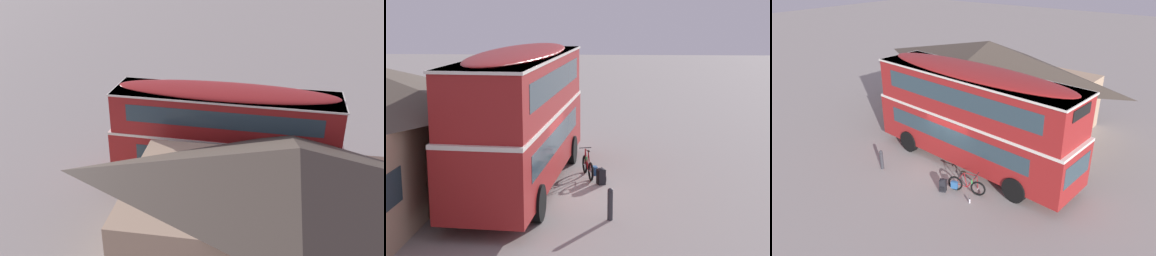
# 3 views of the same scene
# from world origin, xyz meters

# --- Properties ---
(ground_plane) EXTENTS (120.00, 120.00, 0.00)m
(ground_plane) POSITION_xyz_m (0.00, 0.00, 0.00)
(ground_plane) COLOR gray
(double_decker_bus) EXTENTS (10.72, 3.47, 4.79)m
(double_decker_bus) POSITION_xyz_m (0.62, 0.87, 2.64)
(double_decker_bus) COLOR black
(double_decker_bus) RESTS_ON ground
(touring_bicycle) EXTENTS (1.69, 0.71, 1.03)m
(touring_bicycle) POSITION_xyz_m (1.80, -1.33, 0.37)
(touring_bicycle) COLOR black
(touring_bicycle) RESTS_ON ground
(backpack_on_ground) EXTENTS (0.36, 0.37, 0.59)m
(backpack_on_ground) POSITION_xyz_m (0.96, -1.80, 0.30)
(backpack_on_ground) COLOR black
(backpack_on_ground) RESTS_ON ground
(water_bottle_clear_plastic) EXTENTS (0.07, 0.07, 0.22)m
(water_bottle_clear_plastic) POSITION_xyz_m (2.39, -1.81, 0.10)
(water_bottle_clear_plastic) COLOR silver
(water_bottle_clear_plastic) RESTS_ON ground
(pub_building) EXTENTS (12.43, 7.07, 4.74)m
(pub_building) POSITION_xyz_m (-2.06, 6.22, 2.42)
(pub_building) COLOR tan
(pub_building) RESTS_ON ground
(kerb_bollard) EXTENTS (0.16, 0.16, 0.97)m
(kerb_bollard) POSITION_xyz_m (-2.53, -2.09, 0.50)
(kerb_bollard) COLOR #333338
(kerb_bollard) RESTS_ON ground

